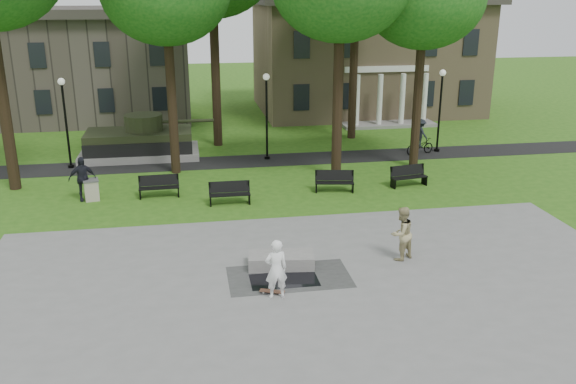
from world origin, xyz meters
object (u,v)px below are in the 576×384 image
(skateboarder, at_px, (276,269))
(trash_bin, at_px, (92,190))
(friend_watching, at_px, (401,233))
(park_bench_0, at_px, (159,186))
(cyclist, at_px, (420,140))
(concrete_block, at_px, (281,260))

(skateboarder, relative_size, trash_bin, 1.98)
(friend_watching, xyz_separation_m, park_bench_0, (-8.50, 8.36, -0.46))
(friend_watching, height_order, park_bench_0, friend_watching)
(trash_bin, bearing_deg, cyclist, 16.52)
(concrete_block, distance_m, skateboarder, 2.32)
(concrete_block, bearing_deg, cyclist, 52.90)
(cyclist, bearing_deg, friend_watching, 139.23)
(cyclist, relative_size, trash_bin, 2.13)
(skateboarder, height_order, cyclist, cyclist)
(concrete_block, xyz_separation_m, cyclist, (10.20, 13.49, 0.59))
(cyclist, bearing_deg, concrete_block, 125.96)
(concrete_block, xyz_separation_m, skateboarder, (-0.49, -2.15, 0.72))
(concrete_block, relative_size, cyclist, 1.07)
(cyclist, height_order, trash_bin, cyclist)
(concrete_block, relative_size, trash_bin, 2.29)
(friend_watching, xyz_separation_m, cyclist, (6.00, 13.58, -0.14))
(skateboarder, distance_m, trash_bin, 12.47)
(skateboarder, relative_size, friend_watching, 0.99)
(skateboarder, relative_size, cyclist, 0.93)
(friend_watching, distance_m, park_bench_0, 11.93)
(concrete_block, height_order, park_bench_0, park_bench_0)
(friend_watching, distance_m, cyclist, 14.84)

